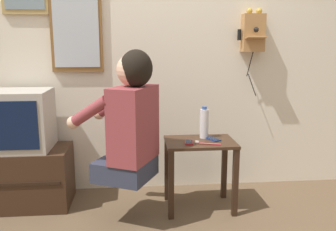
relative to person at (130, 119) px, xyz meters
name	(u,v)px	position (x,y,z in m)	size (l,w,h in m)	color
wall_back	(147,43)	(0.15, 0.66, 0.52)	(6.80, 0.05, 2.55)	silver
side_table	(200,157)	(0.52, 0.19, -0.34)	(0.53, 0.38, 0.54)	#382316
person	(130,119)	(0.00, 0.00, 0.00)	(0.63, 0.58, 0.90)	#2D3347
tv_stand	(25,177)	(-0.85, 0.36, -0.53)	(0.71, 0.42, 0.46)	#382316
television	(20,120)	(-0.85, 0.37, -0.07)	(0.46, 0.42, 0.46)	#ADA89E
wall_phone_antique	(253,32)	(1.03, 0.58, 0.60)	(0.22, 0.19, 0.73)	#AD7A47
wall_mirror	(76,22)	(-0.43, 0.62, 0.68)	(0.41, 0.03, 0.80)	brown
cell_phone_held	(189,142)	(0.43, 0.14, -0.21)	(0.08, 0.13, 0.01)	maroon
cell_phone_spare	(213,139)	(0.63, 0.20, -0.21)	(0.11, 0.14, 0.01)	navy
water_bottle	(204,123)	(0.57, 0.27, -0.10)	(0.07, 0.07, 0.25)	silver
toothbrush	(206,143)	(0.55, 0.09, -0.21)	(0.18, 0.06, 0.02)	#D83F4C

